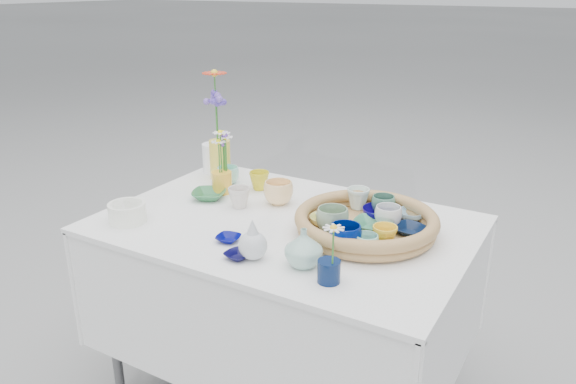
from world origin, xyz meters
The scene contains 32 objects.
wicker_tray centered at (0.28, 0.05, 0.80)m, with size 0.47×0.47×0.08m, color #976537, non-canonical shape.
tray_ceramic_0 centered at (0.29, 0.16, 0.80)m, with size 0.12×0.12×0.04m, color #0E0362.
tray_ceramic_1 centered at (0.41, 0.09, 0.80)m, with size 0.10×0.10×0.03m, color black.
tray_ceramic_2 centered at (0.38, -0.05, 0.82)m, with size 0.08×0.08×0.07m, color yellow.
tray_ceramic_3 centered at (0.30, 0.05, 0.80)m, with size 0.13×0.13×0.03m, color #377D57.
tray_ceramic_4 centered at (0.19, -0.03, 0.82)m, with size 0.11×0.11×0.08m, color gray.
tray_ceramic_5 centered at (0.15, 0.05, 0.80)m, with size 0.10×0.10×0.03m, color #AFDCD3.
tray_ceramic_6 centered at (0.18, 0.20, 0.82)m, with size 0.08×0.08×0.08m, color silver.
tray_ceramic_7 centered at (0.33, 0.11, 0.82)m, with size 0.09×0.09×0.07m, color silver.
tray_ceramic_8 centered at (0.38, 0.21, 0.80)m, with size 0.10×0.10×0.03m, color #83AFCA.
tray_ceramic_9 centered at (0.28, -0.12, 0.82)m, with size 0.10×0.10×0.08m, color #001261.
tray_ceramic_10 centered at (0.15, 0.01, 0.80)m, with size 0.10×0.10×0.03m, color #FFEA78.
tray_ceramic_11 centered at (0.35, -0.11, 0.81)m, with size 0.07×0.07×0.06m, color #91DDC7.
tray_ceramic_12 centered at (0.28, 0.20, 0.82)m, with size 0.08×0.08×0.07m, color #487B63.
loose_ceramic_0 centered at (-0.26, 0.23, 0.80)m, with size 0.08×0.08×0.07m, color gold.
loose_ceramic_1 centered at (-0.11, 0.14, 0.81)m, with size 0.11×0.11×0.09m, color #FFCF8A.
loose_ceramic_2 centered at (-0.37, 0.05, 0.78)m, with size 0.13×0.13×0.03m, color #2D7040.
loose_ceramic_3 centered at (-0.22, 0.03, 0.80)m, with size 0.08×0.08×0.08m, color beige.
loose_ceramic_4 centered at (-0.08, -0.22, 0.77)m, with size 0.08×0.08×0.02m, color #00035D.
loose_ceramic_5 centered at (-0.41, 0.23, 0.80)m, with size 0.09×0.09×0.07m, color #9DEDDC.
loose_ceramic_6 centered at (0.02, -0.31, 0.77)m, with size 0.08×0.08×0.02m, color #060432.
fluted_bowl centered at (-0.48, -0.27, 0.80)m, with size 0.13×0.13×0.07m, color white, non-canonical shape.
bud_vase_paleblue centered at (0.06, -0.29, 0.83)m, with size 0.09×0.09×0.13m, color silver, non-canonical shape.
bud_vase_seafoam centered at (0.21, -0.25, 0.82)m, with size 0.11×0.11×0.12m, color #91BCAD.
bud_vase_cobalt centered at (0.31, -0.30, 0.80)m, with size 0.06×0.06×0.06m, color #07173C.
single_daisy centered at (0.33, -0.31, 0.88)m, with size 0.07×0.07×0.12m, color white, non-canonical shape.
tall_vase_yellow centered at (-0.47, 0.27, 0.85)m, with size 0.09×0.09×0.16m, color yellow.
gerbera centered at (-0.48, 0.26, 1.07)m, with size 0.11×0.11×0.30m, color red, non-canonical shape.
hydrangea centered at (-0.48, 0.27, 1.02)m, with size 0.07×0.07×0.24m, color #563EB8, non-canonical shape.
white_pitcher centered at (-0.55, 0.32, 0.83)m, with size 0.13×0.09×0.13m, color white, non-canonical shape.
daisy_cup centered at (-0.36, 0.13, 0.81)m, with size 0.08×0.08×0.08m, color yellow.
daisy_posy centered at (-0.36, 0.13, 0.94)m, with size 0.09×0.09×0.17m, color white, non-canonical shape.
Camera 1 is at (0.91, -1.54, 1.55)m, focal length 35.00 mm.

